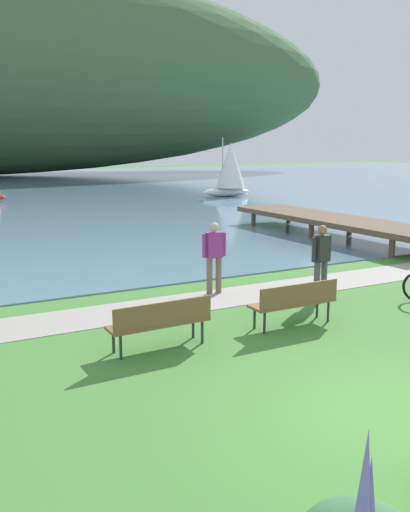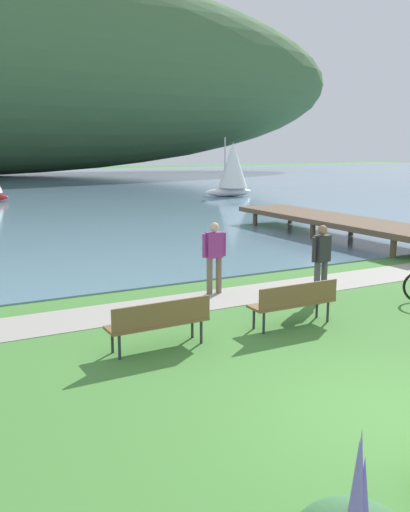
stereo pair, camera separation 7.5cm
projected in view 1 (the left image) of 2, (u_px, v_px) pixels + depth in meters
name	position (u px, v px, depth m)	size (l,w,h in m)	color
ground_plane	(408.00, 423.00, 6.89)	(200.00, 200.00, 0.00)	#478438
shoreline_path	(189.00, 303.00, 12.25)	(60.00, 1.50, 0.01)	#A39E93
park_bench_near_camera	(161.00, 320.00, 9.33)	(1.81, 0.53, 0.88)	brown
park_bench_further_along	(295.00, 300.00, 10.56)	(1.80, 0.48, 0.88)	brown
person_at_shoreline	(214.00, 253.00, 12.85)	(0.61, 0.24, 1.71)	#72604C
person_on_the_grass	(321.00, 257.00, 12.41)	(0.60, 0.28, 1.71)	#4C4C51
sailboat_toward_hillside	(230.00, 169.00, 38.78)	(3.63, 2.42, 4.12)	white
pier_dock	(331.00, 220.00, 21.18)	(2.40, 10.00, 0.80)	brown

